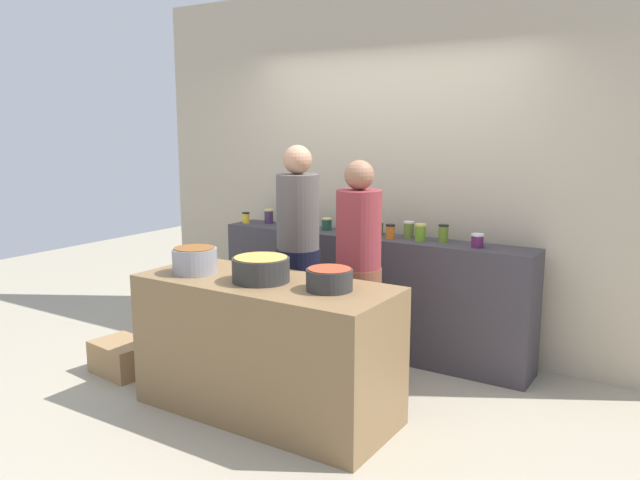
{
  "coord_description": "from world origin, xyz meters",
  "views": [
    {
      "loc": [
        2.39,
        -3.4,
        1.87
      ],
      "look_at": [
        0.0,
        0.35,
        1.05
      ],
      "focal_mm": 35.62,
      "sensor_mm": 36.0,
      "label": 1
    }
  ],
  "objects_px": {
    "preserve_jar_1": "(269,216)",
    "cook_in_cap": "(358,287)",
    "preserve_jar_0": "(246,218)",
    "preserve_jar_2": "(283,219)",
    "preserve_jar_4": "(327,224)",
    "preserve_jar_3": "(308,223)",
    "preserve_jar_5": "(353,226)",
    "preserve_jar_9": "(420,232)",
    "preserve_jar_7": "(390,231)",
    "preserve_jar_10": "(443,233)",
    "preserve_jar_8": "(409,230)",
    "preserve_jar_11": "(477,241)",
    "cooking_pot_center": "(261,269)",
    "bread_crate": "(123,357)",
    "cooking_pot_left": "(195,260)",
    "cook_with_tongs": "(298,267)",
    "preserve_jar_6": "(379,228)",
    "cooking_pot_right": "(329,279)"
  },
  "relations": [
    {
      "from": "preserve_jar_5",
      "to": "cooking_pot_center",
      "type": "distance_m",
      "value": 1.39
    },
    {
      "from": "preserve_jar_9",
      "to": "cooking_pot_center",
      "type": "bearing_deg",
      "value": -108.16
    },
    {
      "from": "preserve_jar_8",
      "to": "cook_in_cap",
      "type": "xyz_separation_m",
      "value": [
        -0.02,
        -0.79,
        -0.3
      ]
    },
    {
      "from": "cooking_pot_left",
      "to": "cooking_pot_right",
      "type": "distance_m",
      "value": 0.99
    },
    {
      "from": "preserve_jar_2",
      "to": "preserve_jar_9",
      "type": "relative_size",
      "value": 0.97
    },
    {
      "from": "preserve_jar_0",
      "to": "bread_crate",
      "type": "relative_size",
      "value": 0.22
    },
    {
      "from": "preserve_jar_5",
      "to": "cooking_pot_center",
      "type": "bearing_deg",
      "value": -84.99
    },
    {
      "from": "cook_with_tongs",
      "to": "preserve_jar_10",
      "type": "bearing_deg",
      "value": 34.33
    },
    {
      "from": "preserve_jar_8",
      "to": "cook_with_tongs",
      "type": "relative_size",
      "value": 0.08
    },
    {
      "from": "preserve_jar_6",
      "to": "cook_in_cap",
      "type": "distance_m",
      "value": 0.89
    },
    {
      "from": "preserve_jar_3",
      "to": "cooking_pot_center",
      "type": "xyz_separation_m",
      "value": [
        0.56,
        -1.38,
        -0.07
      ]
    },
    {
      "from": "preserve_jar_0",
      "to": "preserve_jar_7",
      "type": "bearing_deg",
      "value": -0.57
    },
    {
      "from": "cooking_pot_left",
      "to": "preserve_jar_7",
      "type": "bearing_deg",
      "value": 62.79
    },
    {
      "from": "preserve_jar_3",
      "to": "cooking_pot_center",
      "type": "relative_size",
      "value": 0.33
    },
    {
      "from": "preserve_jar_3",
      "to": "bread_crate",
      "type": "xyz_separation_m",
      "value": [
        -0.76,
        -1.41,
        -0.91
      ]
    },
    {
      "from": "preserve_jar_2",
      "to": "preserve_jar_0",
      "type": "bearing_deg",
      "value": -177.55
    },
    {
      "from": "cooking_pot_center",
      "to": "bread_crate",
      "type": "bearing_deg",
      "value": -178.82
    },
    {
      "from": "preserve_jar_9",
      "to": "cook_with_tongs",
      "type": "height_order",
      "value": "cook_with_tongs"
    },
    {
      "from": "preserve_jar_0",
      "to": "preserve_jar_2",
      "type": "bearing_deg",
      "value": 2.45
    },
    {
      "from": "preserve_jar_4",
      "to": "preserve_jar_5",
      "type": "relative_size",
      "value": 0.75
    },
    {
      "from": "cooking_pot_left",
      "to": "cook_with_tongs",
      "type": "relative_size",
      "value": 0.17
    },
    {
      "from": "preserve_jar_1",
      "to": "preserve_jar_11",
      "type": "xyz_separation_m",
      "value": [
        1.98,
        -0.1,
        -0.01
      ]
    },
    {
      "from": "preserve_jar_2",
      "to": "bread_crate",
      "type": "bearing_deg",
      "value": -108.72
    },
    {
      "from": "cook_in_cap",
      "to": "preserve_jar_3",
      "type": "bearing_deg",
      "value": 141.74
    },
    {
      "from": "preserve_jar_0",
      "to": "preserve_jar_5",
      "type": "relative_size",
      "value": 0.72
    },
    {
      "from": "preserve_jar_4",
      "to": "preserve_jar_0",
      "type": "bearing_deg",
      "value": -175.24
    },
    {
      "from": "preserve_jar_1",
      "to": "cook_in_cap",
      "type": "distance_m",
      "value": 1.61
    },
    {
      "from": "preserve_jar_10",
      "to": "cook_with_tongs",
      "type": "distance_m",
      "value": 1.14
    },
    {
      "from": "preserve_jar_1",
      "to": "preserve_jar_10",
      "type": "bearing_deg",
      "value": -0.73
    },
    {
      "from": "preserve_jar_9",
      "to": "bread_crate",
      "type": "height_order",
      "value": "preserve_jar_9"
    },
    {
      "from": "preserve_jar_0",
      "to": "cook_in_cap",
      "type": "relative_size",
      "value": 0.06
    },
    {
      "from": "preserve_jar_5",
      "to": "preserve_jar_6",
      "type": "bearing_deg",
      "value": 29.18
    },
    {
      "from": "preserve_jar_6",
      "to": "preserve_jar_7",
      "type": "relative_size",
      "value": 0.98
    },
    {
      "from": "preserve_jar_3",
      "to": "preserve_jar_5",
      "type": "relative_size",
      "value": 0.88
    },
    {
      "from": "preserve_jar_4",
      "to": "cook_in_cap",
      "type": "relative_size",
      "value": 0.06
    },
    {
      "from": "preserve_jar_0",
      "to": "preserve_jar_9",
      "type": "distance_m",
      "value": 1.71
    },
    {
      "from": "preserve_jar_2",
      "to": "preserve_jar_8",
      "type": "distance_m",
      "value": 1.17
    },
    {
      "from": "preserve_jar_5",
      "to": "preserve_jar_9",
      "type": "height_order",
      "value": "preserve_jar_5"
    },
    {
      "from": "cook_with_tongs",
      "to": "preserve_jar_2",
      "type": "bearing_deg",
      "value": 133.73
    },
    {
      "from": "cooking_pot_left",
      "to": "bread_crate",
      "type": "height_order",
      "value": "cooking_pot_left"
    },
    {
      "from": "preserve_jar_5",
      "to": "preserve_jar_11",
      "type": "xyz_separation_m",
      "value": [
        1.05,
        0.0,
        -0.02
      ]
    },
    {
      "from": "preserve_jar_10",
      "to": "preserve_jar_11",
      "type": "xyz_separation_m",
      "value": [
        0.29,
        -0.07,
        -0.02
      ]
    },
    {
      "from": "preserve_jar_11",
      "to": "bread_crate",
      "type": "height_order",
      "value": "preserve_jar_11"
    },
    {
      "from": "cooking_pot_left",
      "to": "preserve_jar_3",
      "type": "bearing_deg",
      "value": 91.96
    },
    {
      "from": "preserve_jar_3",
      "to": "cooking_pot_left",
      "type": "distance_m",
      "value": 1.44
    },
    {
      "from": "preserve_jar_7",
      "to": "preserve_jar_10",
      "type": "distance_m",
      "value": 0.42
    },
    {
      "from": "preserve_jar_1",
      "to": "cook_in_cap",
      "type": "bearing_deg",
      "value": -30.05
    },
    {
      "from": "cooking_pot_center",
      "to": "bread_crate",
      "type": "relative_size",
      "value": 0.81
    },
    {
      "from": "preserve_jar_11",
      "to": "bread_crate",
      "type": "distance_m",
      "value": 2.8
    },
    {
      "from": "preserve_jar_3",
      "to": "cooking_pot_center",
      "type": "distance_m",
      "value": 1.49
    }
  ]
}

